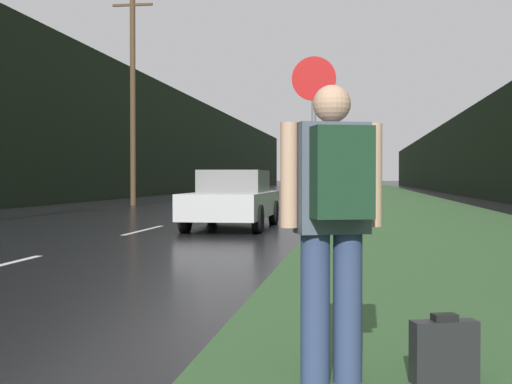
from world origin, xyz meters
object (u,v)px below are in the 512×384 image
at_px(stop_sign, 314,135).
at_px(hitchhiker_with_backpack, 333,214).
at_px(car_passing_near, 233,199).
at_px(suitcase, 444,353).

distance_m(stop_sign, hitchhiker_with_backpack, 6.92).
bearing_deg(car_passing_near, suitcase, 105.24).
xyz_separation_m(suitcase, car_passing_near, (-3.48, 12.78, 0.50)).
relative_size(stop_sign, hitchhiker_with_backpack, 1.76).
bearing_deg(car_passing_near, stop_sign, 110.98).
bearing_deg(stop_sign, suitcase, -80.18).
relative_size(hitchhiker_with_backpack, suitcase, 4.14).
relative_size(suitcase, car_passing_near, 0.09).
xyz_separation_m(hitchhiker_with_backpack, car_passing_near, (-2.84, 12.89, -0.31)).
bearing_deg(hitchhiker_with_backpack, car_passing_near, 84.32).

